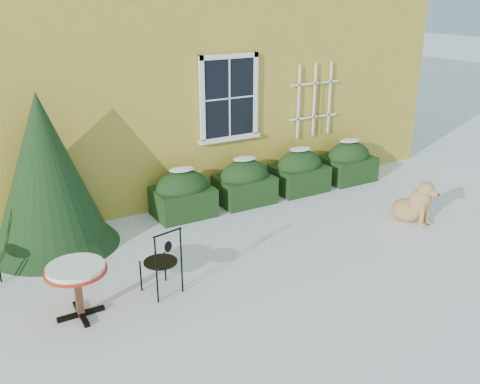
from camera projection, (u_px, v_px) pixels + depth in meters
ground at (274, 269)px, 7.90m from camera, size 80.00×80.00×0.00m
house at (111, 21)px, 12.43m from camera, size 12.40×8.40×6.40m
hedge_row at (273, 177)px, 10.59m from camera, size 4.95×0.80×0.91m
evergreen_shrub at (48, 187)px, 8.30m from camera, size 2.06×2.06×2.49m
bistro_table at (76, 274)px, 6.56m from camera, size 0.77×0.77×0.71m
patio_chair_near at (162, 261)px, 7.13m from camera, size 0.51×0.50×0.96m
dog at (415, 204)px, 9.43m from camera, size 0.64×0.92×0.82m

